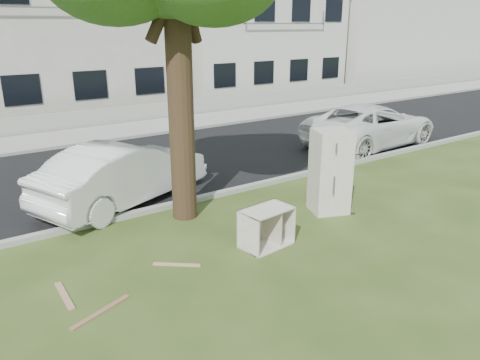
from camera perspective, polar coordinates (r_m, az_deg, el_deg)
ground at (r=9.41m, az=0.74°, el=-7.40°), size 120.00×120.00×0.00m
road at (r=14.39m, az=-13.24°, el=1.45°), size 120.00×7.00×0.01m
kerb_near at (r=11.33m, az=-6.47°, el=-2.88°), size 120.00×0.18×0.12m
kerb_far at (r=17.64m, az=-17.59°, el=4.19°), size 120.00×0.18×0.12m
sidewalk at (r=19.00m, az=-18.94°, el=5.06°), size 120.00×2.80×0.01m
low_wall at (r=20.45m, az=-20.33°, el=6.80°), size 120.00×0.15×0.70m
townhouse_center at (r=24.88m, az=-24.32°, el=16.11°), size 11.22×8.16×7.44m
townhouse_right at (r=29.69m, az=0.04°, el=17.24°), size 10.20×8.16×6.84m
filler_right at (r=39.70m, az=17.18°, el=16.47°), size 16.00×9.00×6.40m
fridge at (r=10.72m, az=10.94°, el=1.04°), size 1.00×0.96×1.90m
cabinet at (r=9.07m, az=3.23°, el=-5.79°), size 1.05×0.71×0.77m
plank_a at (r=7.58m, az=-16.58°, el=-15.12°), size 1.03×0.46×0.02m
plank_b at (r=8.59m, az=-7.71°, el=-10.19°), size 0.72×0.61×0.02m
plank_c at (r=8.15m, az=-20.62°, el=-13.04°), size 0.12×0.91×0.02m
car_center at (r=11.47m, az=-13.99°, el=0.84°), size 4.72×3.11×1.47m
car_right at (r=17.12m, az=15.69°, el=6.48°), size 5.42×2.75×1.47m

